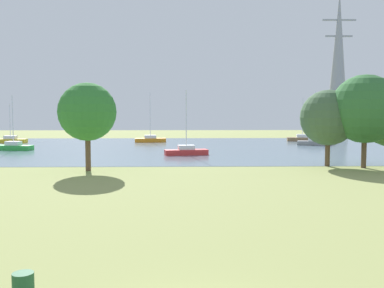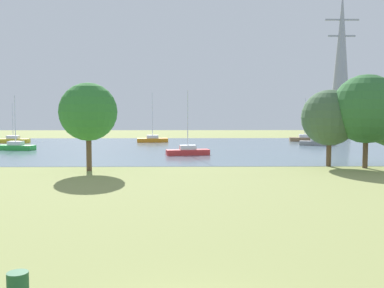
{
  "view_description": "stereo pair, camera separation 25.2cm",
  "coord_description": "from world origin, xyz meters",
  "px_view_note": "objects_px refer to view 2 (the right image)",
  "views": [
    {
      "loc": [
        -0.19,
        -9.41,
        5.05
      ],
      "look_at": [
        0.5,
        20.38,
        2.77
      ],
      "focal_mm": 41.75,
      "sensor_mm": 36.0,
      "label": 1
    },
    {
      "loc": [
        0.06,
        -9.41,
        5.05
      ],
      "look_at": [
        0.5,
        20.38,
        2.77
      ],
      "focal_mm": 41.75,
      "sensor_mm": 36.0,
      "label": 2
    }
  ],
  "objects_px": {
    "sailboat_green": "(16,146)",
    "litter_bin": "(18,287)",
    "sailboat_gray": "(317,142)",
    "sailboat_brown": "(305,138)",
    "electricity_pylon": "(341,64)",
    "sailboat_yellow": "(13,140)",
    "tree_west_near": "(330,118)",
    "tree_mid_shore": "(367,109)",
    "sailboat_red": "(188,151)",
    "tree_west_far": "(88,112)",
    "sailboat_orange": "(152,139)"
  },
  "relations": [
    {
      "from": "sailboat_gray",
      "to": "electricity_pylon",
      "type": "bearing_deg",
      "value": 63.81
    },
    {
      "from": "sailboat_red",
      "to": "sailboat_yellow",
      "type": "distance_m",
      "value": 32.82
    },
    {
      "from": "litter_bin",
      "to": "sailboat_brown",
      "type": "relative_size",
      "value": 0.12
    },
    {
      "from": "litter_bin",
      "to": "sailboat_red",
      "type": "xyz_separation_m",
      "value": [
        4.66,
        38.28,
        0.07
      ]
    },
    {
      "from": "tree_west_far",
      "to": "electricity_pylon",
      "type": "xyz_separation_m",
      "value": [
        37.5,
        47.94,
        8.87
      ]
    },
    {
      "from": "sailboat_orange",
      "to": "sailboat_brown",
      "type": "xyz_separation_m",
      "value": [
        24.41,
        1.61,
        -0.01
      ]
    },
    {
      "from": "sailboat_brown",
      "to": "tree_west_far",
      "type": "height_order",
      "value": "tree_west_far"
    },
    {
      "from": "sailboat_red",
      "to": "tree_west_far",
      "type": "bearing_deg",
      "value": -122.91
    },
    {
      "from": "sailboat_brown",
      "to": "tree_west_far",
      "type": "xyz_separation_m",
      "value": [
        -27.25,
        -34.45,
        4.41
      ]
    },
    {
      "from": "sailboat_gray",
      "to": "tree_west_near",
      "type": "bearing_deg",
      "value": -104.07
    },
    {
      "from": "sailboat_green",
      "to": "tree_mid_shore",
      "type": "bearing_deg",
      "value": -25.85
    },
    {
      "from": "sailboat_green",
      "to": "sailboat_yellow",
      "type": "xyz_separation_m",
      "value": [
        -5.1,
        12.43,
        -0.01
      ]
    },
    {
      "from": "sailboat_yellow",
      "to": "tree_west_near",
      "type": "bearing_deg",
      "value": -36.57
    },
    {
      "from": "sailboat_brown",
      "to": "sailboat_yellow",
      "type": "bearing_deg",
      "value": -176.68
    },
    {
      "from": "litter_bin",
      "to": "sailboat_red",
      "type": "bearing_deg",
      "value": 83.06
    },
    {
      "from": "sailboat_red",
      "to": "tree_west_near",
      "type": "distance_m",
      "value": 16.64
    },
    {
      "from": "sailboat_yellow",
      "to": "tree_mid_shore",
      "type": "distance_m",
      "value": 52.16
    },
    {
      "from": "sailboat_brown",
      "to": "sailboat_orange",
      "type": "bearing_deg",
      "value": -176.22
    },
    {
      "from": "tree_west_far",
      "to": "tree_west_near",
      "type": "distance_m",
      "value": 21.03
    },
    {
      "from": "sailboat_yellow",
      "to": "tree_west_near",
      "type": "distance_m",
      "value": 49.14
    },
    {
      "from": "sailboat_gray",
      "to": "tree_mid_shore",
      "type": "bearing_deg",
      "value": -97.1
    },
    {
      "from": "sailboat_gray",
      "to": "tree_west_far",
      "type": "relative_size",
      "value": 1.05
    },
    {
      "from": "sailboat_green",
      "to": "sailboat_gray",
      "type": "bearing_deg",
      "value": 9.48
    },
    {
      "from": "sailboat_green",
      "to": "electricity_pylon",
      "type": "xyz_separation_m",
      "value": [
        50.88,
        28.57,
        13.28
      ]
    },
    {
      "from": "sailboat_green",
      "to": "tree_west_near",
      "type": "bearing_deg",
      "value": -26.08
    },
    {
      "from": "sailboat_red",
      "to": "electricity_pylon",
      "type": "bearing_deg",
      "value": 50.27
    },
    {
      "from": "sailboat_gray",
      "to": "litter_bin",
      "type": "bearing_deg",
      "value": -114.16
    },
    {
      "from": "sailboat_yellow",
      "to": "tree_mid_shore",
      "type": "height_order",
      "value": "tree_mid_shore"
    },
    {
      "from": "sailboat_gray",
      "to": "sailboat_yellow",
      "type": "xyz_separation_m",
      "value": [
        -45.21,
        5.73,
        -0.02
      ]
    },
    {
      "from": "litter_bin",
      "to": "sailboat_yellow",
      "type": "relative_size",
      "value": 0.13
    },
    {
      "from": "sailboat_green",
      "to": "sailboat_orange",
      "type": "height_order",
      "value": "sailboat_orange"
    },
    {
      "from": "sailboat_yellow",
      "to": "electricity_pylon",
      "type": "relative_size",
      "value": 0.22
    },
    {
      "from": "sailboat_red",
      "to": "litter_bin",
      "type": "bearing_deg",
      "value": -96.94
    },
    {
      "from": "litter_bin",
      "to": "tree_mid_shore",
      "type": "relative_size",
      "value": 0.1
    },
    {
      "from": "litter_bin",
      "to": "tree_west_near",
      "type": "bearing_deg",
      "value": 58.46
    },
    {
      "from": "sailboat_brown",
      "to": "electricity_pylon",
      "type": "bearing_deg",
      "value": 52.79
    },
    {
      "from": "sailboat_brown",
      "to": "sailboat_gray",
      "type": "xyz_separation_m",
      "value": [
        -0.51,
        -8.38,
        0.01
      ]
    },
    {
      "from": "litter_bin",
      "to": "sailboat_orange",
      "type": "xyz_separation_m",
      "value": [
        -0.76,
        58.34,
        0.07
      ]
    },
    {
      "from": "sailboat_orange",
      "to": "sailboat_brown",
      "type": "bearing_deg",
      "value": 3.78
    },
    {
      "from": "tree_west_far",
      "to": "sailboat_green",
      "type": "bearing_deg",
      "value": 124.64
    },
    {
      "from": "sailboat_gray",
      "to": "tree_mid_shore",
      "type": "xyz_separation_m",
      "value": [
        -3.07,
        -24.65,
        4.66
      ]
    },
    {
      "from": "sailboat_red",
      "to": "sailboat_gray",
      "type": "bearing_deg",
      "value": 35.74
    },
    {
      "from": "sailboat_green",
      "to": "sailboat_brown",
      "type": "height_order",
      "value": "sailboat_brown"
    },
    {
      "from": "sailboat_gray",
      "to": "sailboat_red",
      "type": "height_order",
      "value": "sailboat_gray"
    },
    {
      "from": "sailboat_brown",
      "to": "sailboat_gray",
      "type": "bearing_deg",
      "value": -93.5
    },
    {
      "from": "sailboat_green",
      "to": "litter_bin",
      "type": "bearing_deg",
      "value": -69.26
    },
    {
      "from": "sailboat_brown",
      "to": "electricity_pylon",
      "type": "relative_size",
      "value": 0.25
    },
    {
      "from": "sailboat_orange",
      "to": "sailboat_green",
      "type": "bearing_deg",
      "value": -140.31
    },
    {
      "from": "sailboat_yellow",
      "to": "sailboat_red",
      "type": "bearing_deg",
      "value": -35.42
    },
    {
      "from": "litter_bin",
      "to": "sailboat_gray",
      "type": "height_order",
      "value": "sailboat_gray"
    }
  ]
}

